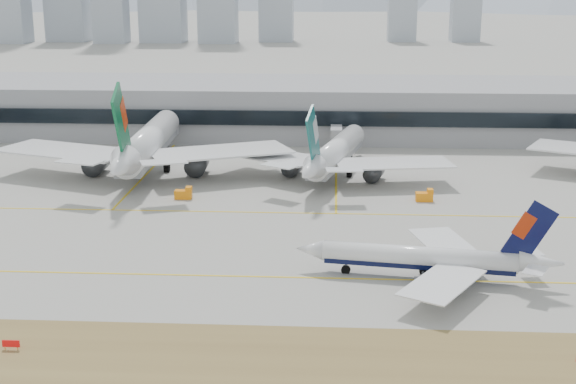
# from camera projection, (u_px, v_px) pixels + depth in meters

# --- Properties ---
(ground) EXTENTS (3000.00, 3000.00, 0.00)m
(ground) POSITION_uv_depth(u_px,v_px,m) (225.00, 265.00, 129.32)
(ground) COLOR gray
(ground) RESTS_ON ground
(taxiing_airliner) EXTENTS (40.55, 34.94, 13.65)m
(taxiing_airliner) POSITION_uv_depth(u_px,v_px,m) (429.00, 259.00, 122.35)
(taxiing_airliner) COLOR white
(taxiing_airliner) RESTS_ON ground
(widebody_eva) EXTENTS (70.51, 68.88, 25.14)m
(widebody_eva) POSITION_uv_depth(u_px,v_px,m) (147.00, 145.00, 188.48)
(widebody_eva) COLOR white
(widebody_eva) RESTS_ON ground
(widebody_cathay) EXTENTS (55.30, 55.05, 20.22)m
(widebody_cathay) POSITION_uv_depth(u_px,v_px,m) (334.00, 154.00, 184.97)
(widebody_cathay) COLOR white
(widebody_cathay) RESTS_ON ground
(terminal) EXTENTS (280.00, 43.10, 15.00)m
(terminal) POSITION_uv_depth(u_px,v_px,m) (276.00, 107.00, 238.10)
(terminal) COLOR gray
(terminal) RESTS_ON ground
(hold_sign_left) EXTENTS (2.20, 0.15, 1.35)m
(hold_sign_left) POSITION_uv_depth(u_px,v_px,m) (11.00, 344.00, 99.50)
(hold_sign_left) COLOR red
(hold_sign_left) RESTS_ON ground
(gse_b) EXTENTS (3.55, 2.00, 2.60)m
(gse_b) POSITION_uv_depth(u_px,v_px,m) (184.00, 194.00, 167.71)
(gse_b) COLOR orange
(gse_b) RESTS_ON ground
(gse_c) EXTENTS (3.55, 2.00, 2.60)m
(gse_c) POSITION_uv_depth(u_px,v_px,m) (425.00, 196.00, 165.91)
(gse_c) COLOR orange
(gse_c) RESTS_ON ground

